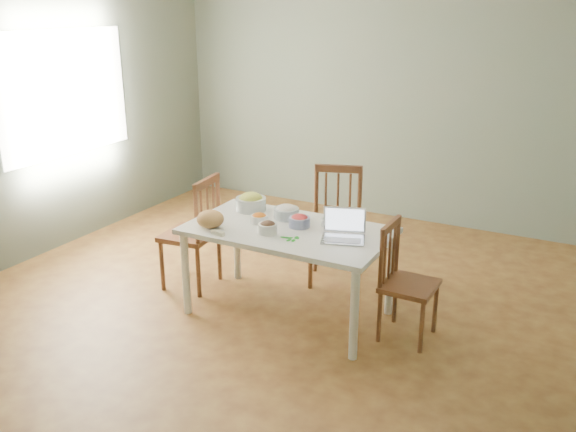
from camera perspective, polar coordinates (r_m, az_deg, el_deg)
The scene contains 19 objects.
floor at distance 5.14m, azimuth -1.31°, elevation -7.82°, with size 5.00×5.00×0.00m, color #523017.
wall_back at distance 6.93m, azimuth 8.94°, elevation 10.86°, with size 5.00×0.00×2.70m, color slate.
wall_left at distance 6.27m, azimuth -22.01°, elevation 8.83°, with size 0.00×5.00×2.70m, color slate.
window_left at distance 6.43m, azimuth -20.03°, elevation 10.66°, with size 0.04×1.60×1.20m, color white.
dining_table at distance 4.78m, azimuth -0.00°, elevation -5.20°, with size 1.53×0.86×0.72m, color silver, non-canonical shape.
chair_far at distance 5.29m, azimuth 4.43°, elevation -1.06°, with size 0.45×0.42×1.01m, color brown, non-canonical shape.
chair_left at distance 5.28m, azimuth -9.14°, elevation -1.47°, with size 0.43×0.41×0.98m, color brown, non-canonical shape.
chair_right at distance 4.50m, azimuth 11.27°, elevation -6.12°, with size 0.39×0.37×0.87m, color brown, non-canonical shape.
bread_boule at distance 4.68m, azimuth -7.24°, elevation -0.28°, with size 0.21×0.21×0.14m, color #B47E4D.
butter_stick at distance 4.54m, azimuth -6.55°, elevation -1.58°, with size 0.11×0.03×0.03m, color beige.
bowl_squash at distance 5.04m, azimuth -3.47°, elevation 1.33°, with size 0.25×0.25×0.14m, color #D5C953, non-canonical shape.
bowl_carrot at distance 4.76m, azimuth -2.70°, elevation -0.18°, with size 0.14×0.14×0.08m, color #F26800, non-canonical shape.
bowl_onion at distance 4.84m, azimuth -0.16°, elevation 0.41°, with size 0.20×0.20×0.11m, color silver, non-canonical shape.
bowl_mushroom at distance 4.53m, azimuth -1.90°, elevation -1.06°, with size 0.14×0.14×0.09m, color #34160D, non-canonical shape.
bowl_redpep at distance 4.66m, azimuth 1.07°, elevation -0.44°, with size 0.16×0.16×0.10m, color red, non-canonical shape.
bowl_broccoli at distance 4.69m, azimuth 3.91°, elevation -0.47°, with size 0.13×0.13×0.08m, color #1F651F, non-canonical shape.
flatbread at distance 4.77m, azimuth 5.47°, elevation -0.55°, with size 0.20×0.20×0.02m, color #DBC085.
basil_bunch at distance 4.44m, azimuth 0.09°, elevation -2.01°, with size 0.17×0.17×0.02m, color #0F8214, non-canonical shape.
laptop at distance 4.39m, azimuth 5.17°, elevation -0.96°, with size 0.31×0.25×0.22m, color silver, non-canonical shape.
Camera 1 is at (2.25, -3.98, 2.34)m, focal length 38.21 mm.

